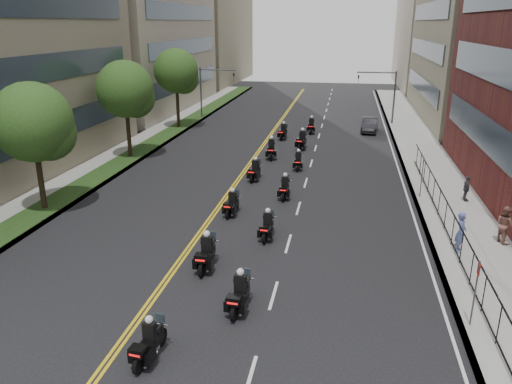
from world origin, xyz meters
The scene contains 26 objects.
ground centered at (0.00, 0.00, 0.00)m, with size 160.00×160.00×0.00m, color black.
sidewalk_right centered at (12.00, 25.00, 0.07)m, with size 4.00×90.00×0.15m, color gray.
sidewalk_left centered at (-12.00, 25.00, 0.07)m, with size 4.00×90.00×0.15m, color gray.
grass_strip centered at (-11.20, 25.00, 0.17)m, with size 2.00×90.00×0.04m, color #193212.
building_right_far centered at (21.50, 78.00, 13.00)m, with size 15.00×28.00×26.00m, color #A99C88.
building_left_far centered at (-22.00, 78.00, 13.00)m, with size 16.00×28.00×26.00m, color gray.
iron_fence centered at (11.00, 12.00, 0.90)m, with size 0.05×28.00×1.50m.
street_trees centered at (-11.05, 18.61, 5.13)m, with size 4.40×38.40×7.98m.
traffic_signal_right centered at (9.54, 42.00, 3.70)m, with size 4.09×0.20×5.60m.
traffic_signal_left centered at (-9.54, 42.00, 3.70)m, with size 4.09×0.20×5.60m.
motorcycle_0 centered at (-0.15, 0.31, 0.62)m, with size 0.62×2.11×1.56m.
motorcycle_1 centered at (2.10, 3.69, 0.67)m, with size 0.58×2.29×1.69m.
motorcycle_2 centered at (-0.04, 6.73, 0.70)m, with size 0.55×2.38×1.76m.
motorcycle_3 centered at (2.07, 10.46, 0.62)m, with size 0.50×2.13×1.57m.
motorcycle_4 centered at (-0.40, 13.30, 0.62)m, with size 0.58×2.12×1.56m.
motorcycle_5 centered at (2.17, 16.65, 0.63)m, with size 0.49×2.16×1.60m.
motorcycle_6 centered at (-0.31, 19.97, 0.65)m, with size 0.63×2.22×1.64m.
motorcycle_7 centered at (2.35, 23.16, 0.61)m, with size 0.51×2.09×1.54m.
motorcycle_8 centered at (-0.07, 25.93, 0.72)m, with size 0.71×2.45×1.81m.
motorcycle_9 centered at (2.05, 29.37, 0.73)m, with size 0.76×2.51×1.86m.
motorcycle_10 centered at (-0.02, 32.97, 0.66)m, with size 0.65×2.25×1.66m.
motorcycle_11 centered at (2.35, 36.07, 0.69)m, with size 0.54×2.35×1.74m.
parked_sedan centered at (8.03, 37.86, 0.69)m, with size 1.47×4.21×1.39m, color black.
pedestrian_a centered at (11.20, 10.27, 1.12)m, with size 0.71×0.46×1.94m, color #536199.
pedestrian_b centered at (13.50, 11.73, 1.08)m, with size 0.90×0.70×1.85m, color brown.
pedestrian_c centered at (12.98, 17.69, 0.93)m, with size 0.91×0.38×1.55m, color #3A383F.
Camera 1 is at (5.64, -12.35, 10.33)m, focal length 35.00 mm.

